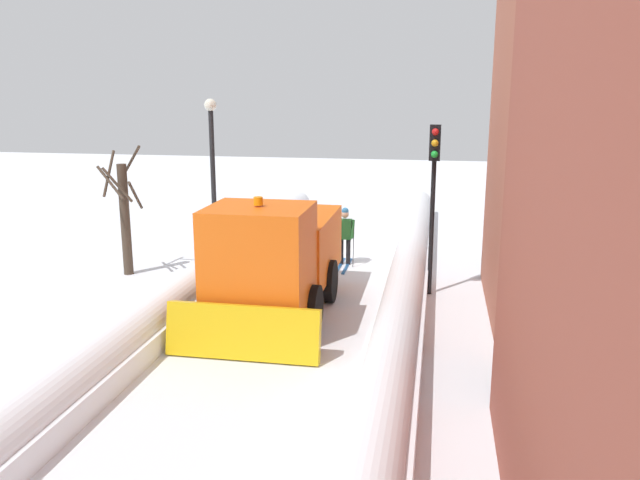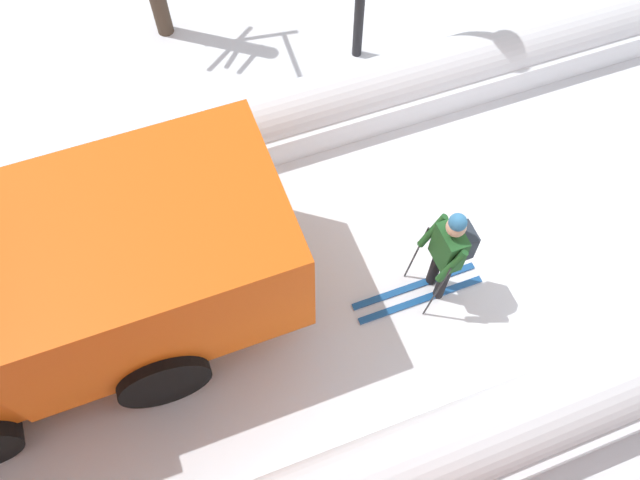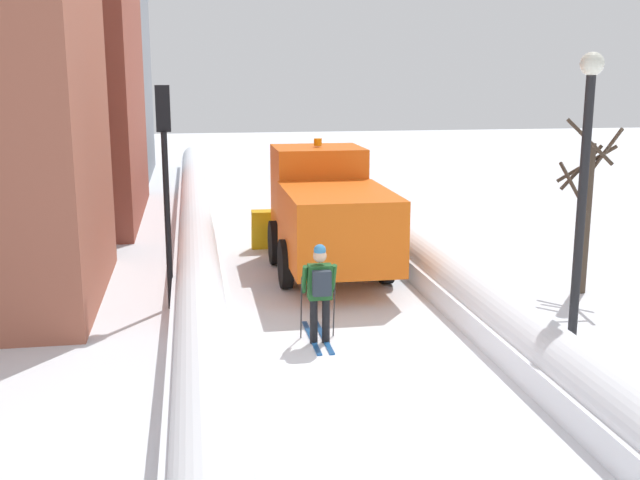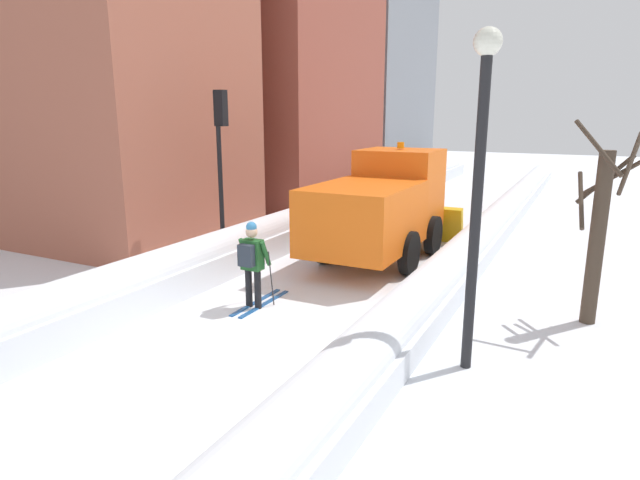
{
  "view_description": "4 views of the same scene",
  "coord_description": "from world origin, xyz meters",
  "px_view_note": "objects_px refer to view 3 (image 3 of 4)",
  "views": [
    {
      "loc": [
        -3.37,
        20.52,
        5.35
      ],
      "look_at": [
        -0.46,
        4.79,
        1.6
      ],
      "focal_mm": 36.15,
      "sensor_mm": 36.0,
      "label": 1
    },
    {
      "loc": [
        -3.49,
        3.96,
        7.72
      ],
      "look_at": [
        0.13,
        2.6,
        0.98
      ],
      "focal_mm": 35.19,
      "sensor_mm": 36.0,
      "label": 2
    },
    {
      "loc": [
        -2.75,
        -11.59,
        4.74
      ],
      "look_at": [
        -0.06,
        4.33,
        1.19
      ],
      "focal_mm": 43.01,
      "sensor_mm": 36.0,
      "label": 3
    },
    {
      "loc": [
        5.33,
        -7.42,
        3.91
      ],
      "look_at": [
        -0.36,
        3.78,
        0.91
      ],
      "focal_mm": 29.87,
      "sensor_mm": 36.0,
      "label": 4
    }
  ],
  "objects_px": {
    "plow_truck": "(327,212)",
    "skier": "(320,289)",
    "traffic_light_pole": "(165,154)",
    "bare_tree_near": "(584,211)",
    "street_lamp": "(585,163)"
  },
  "relations": [
    {
      "from": "plow_truck",
      "to": "skier",
      "type": "distance_m",
      "value": 4.92
    },
    {
      "from": "traffic_light_pole",
      "to": "bare_tree_near",
      "type": "height_order",
      "value": "traffic_light_pole"
    },
    {
      "from": "traffic_light_pole",
      "to": "bare_tree_near",
      "type": "xyz_separation_m",
      "value": [
        8.83,
        -0.38,
        -1.33
      ]
    },
    {
      "from": "traffic_light_pole",
      "to": "plow_truck",
      "type": "bearing_deg",
      "value": 30.57
    },
    {
      "from": "plow_truck",
      "to": "skier",
      "type": "bearing_deg",
      "value": -101.7
    },
    {
      "from": "skier",
      "to": "bare_tree_near",
      "type": "bearing_deg",
      "value": 20.09
    },
    {
      "from": "bare_tree_near",
      "to": "skier",
      "type": "bearing_deg",
      "value": -159.91
    },
    {
      "from": "plow_truck",
      "to": "traffic_light_pole",
      "type": "height_order",
      "value": "traffic_light_pole"
    },
    {
      "from": "bare_tree_near",
      "to": "traffic_light_pole",
      "type": "bearing_deg",
      "value": 177.5
    },
    {
      "from": "traffic_light_pole",
      "to": "bare_tree_near",
      "type": "relative_size",
      "value": 1.18
    },
    {
      "from": "traffic_light_pole",
      "to": "street_lamp",
      "type": "height_order",
      "value": "street_lamp"
    },
    {
      "from": "skier",
      "to": "traffic_light_pole",
      "type": "xyz_separation_m",
      "value": [
        -2.66,
        2.64,
        2.14
      ]
    },
    {
      "from": "skier",
      "to": "traffic_light_pole",
      "type": "height_order",
      "value": "traffic_light_pole"
    },
    {
      "from": "bare_tree_near",
      "to": "plow_truck",
      "type": "bearing_deg",
      "value": 153.8
    },
    {
      "from": "plow_truck",
      "to": "traffic_light_pole",
      "type": "xyz_separation_m",
      "value": [
        -3.66,
        -2.16,
        1.67
      ]
    }
  ]
}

